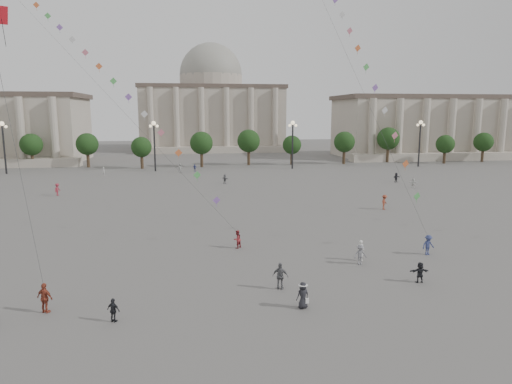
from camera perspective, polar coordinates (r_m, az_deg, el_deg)
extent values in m
plane|color=#595654|center=(32.54, 5.68, -12.58)|extent=(360.00, 360.00, 0.00)
cube|color=#ACA090|center=(149.05, 25.64, 7.24)|extent=(80.00, 22.00, 16.00)
cube|color=#51433B|center=(149.05, 25.89, 10.54)|extent=(81.60, 22.44, 1.20)
cube|color=#ACA090|center=(138.81, 28.38, 4.00)|extent=(84.00, 4.00, 2.00)
cube|color=#ACA090|center=(159.36, -5.55, 8.99)|extent=(46.00, 30.00, 20.00)
cube|color=#51433B|center=(159.55, -5.61, 12.80)|extent=(46.92, 30.60, 1.20)
cube|color=#ACA090|center=(142.82, -5.17, 5.28)|extent=(48.30, 4.00, 2.00)
cylinder|color=#ACA090|center=(159.66, -5.63, 13.48)|extent=(21.00, 21.00, 5.00)
sphere|color=gray|center=(159.83, -5.64, 14.38)|extent=(21.00, 21.00, 21.00)
cylinder|color=#36251B|center=(113.14, -25.97, 3.50)|extent=(0.70, 0.70, 3.52)
sphere|color=black|center=(112.85, -26.11, 5.36)|extent=(5.12, 5.12, 5.12)
cylinder|color=#36251B|center=(110.06, -20.01, 3.75)|extent=(0.70, 0.70, 3.52)
sphere|color=black|center=(109.76, -20.12, 5.66)|extent=(5.12, 5.12, 5.12)
cylinder|color=#36251B|center=(108.22, -13.77, 3.97)|extent=(0.70, 0.70, 3.52)
sphere|color=black|center=(107.92, -13.85, 5.91)|extent=(5.12, 5.12, 5.12)
cylinder|color=#36251B|center=(107.71, -7.39, 4.15)|extent=(0.70, 0.70, 3.52)
sphere|color=black|center=(107.40, -7.43, 6.10)|extent=(5.12, 5.12, 5.12)
cylinder|color=#36251B|center=(108.52, -1.02, 4.27)|extent=(0.70, 0.70, 3.52)
sphere|color=black|center=(108.22, -1.03, 6.21)|extent=(5.12, 5.12, 5.12)
cylinder|color=#36251B|center=(110.64, 5.17, 4.34)|extent=(0.70, 0.70, 3.52)
sphere|color=black|center=(110.34, 5.20, 6.24)|extent=(5.12, 5.12, 5.12)
cylinder|color=#36251B|center=(113.99, 11.07, 4.36)|extent=(0.70, 0.70, 3.52)
sphere|color=black|center=(113.70, 11.13, 6.20)|extent=(5.12, 5.12, 5.12)
cylinder|color=#36251B|center=(118.46, 16.58, 4.33)|extent=(0.70, 0.70, 3.52)
sphere|color=black|center=(118.19, 16.67, 6.11)|extent=(5.12, 5.12, 5.12)
cylinder|color=#36251B|center=(123.94, 21.64, 4.28)|extent=(0.70, 0.70, 3.52)
sphere|color=black|center=(123.68, 21.75, 5.97)|extent=(5.12, 5.12, 5.12)
cylinder|color=#36251B|center=(130.30, 26.25, 4.20)|extent=(0.70, 0.70, 3.52)
sphere|color=black|center=(130.05, 26.37, 5.81)|extent=(5.12, 5.12, 5.12)
cylinder|color=#262628|center=(106.34, -28.94, 4.67)|extent=(0.36, 0.36, 10.00)
sphere|color=#FFE5B2|center=(106.10, -29.18, 7.47)|extent=(0.90, 0.90, 0.90)
sphere|color=#FFE5B2|center=(105.87, -28.80, 7.17)|extent=(0.60, 0.60, 0.60)
cylinder|color=#262628|center=(99.74, -12.56, 5.41)|extent=(0.36, 0.36, 10.00)
sphere|color=#FFE5B2|center=(99.49, -12.67, 8.39)|extent=(0.90, 0.90, 0.90)
sphere|color=#FFE5B2|center=(99.56, -13.07, 8.03)|extent=(0.60, 0.60, 0.60)
sphere|color=#FFE5B2|center=(99.45, -12.25, 8.06)|extent=(0.60, 0.60, 0.60)
cylinder|color=#262628|center=(101.92, 4.58, 5.70)|extent=(0.36, 0.36, 10.00)
sphere|color=#FFE5B2|center=(101.68, 4.62, 8.62)|extent=(0.90, 0.90, 0.90)
sphere|color=#FFE5B2|center=(101.54, 4.23, 8.29)|extent=(0.60, 0.60, 0.60)
sphere|color=#FFE5B2|center=(101.85, 5.01, 8.28)|extent=(0.60, 0.60, 0.60)
cylinder|color=#262628|center=(112.38, 19.75, 5.54)|extent=(0.36, 0.36, 10.00)
sphere|color=#FFE5B2|center=(112.15, 19.91, 8.19)|extent=(0.90, 0.90, 0.90)
sphere|color=#FFE5B2|center=(111.84, 19.57, 7.90)|extent=(0.60, 0.60, 0.60)
sphere|color=#FFE5B2|center=(112.50, 20.21, 7.87)|extent=(0.60, 0.60, 0.60)
imported|color=navy|center=(97.86, -7.66, 3.00)|extent=(1.02, 0.73, 1.61)
imported|color=maroon|center=(75.27, -23.56, 0.29)|extent=(1.05, 1.36, 1.86)
imported|color=black|center=(36.26, 19.81, -9.43)|extent=(1.46, 0.52, 1.56)
imported|color=beige|center=(97.12, -9.50, 2.98)|extent=(1.80, 1.30, 1.87)
imported|color=slate|center=(38.97, 12.91, -7.63)|extent=(1.17, 0.78, 1.69)
imported|color=silver|center=(80.54, 19.05, 1.07)|extent=(1.58, 0.90, 1.62)
imported|color=brown|center=(61.33, 15.76, -1.23)|extent=(1.38, 1.41, 1.94)
imported|color=black|center=(86.01, 17.12, 1.75)|extent=(1.67, 1.11, 1.73)
imported|color=silver|center=(96.53, -18.48, 2.49)|extent=(0.65, 0.71, 1.63)
imported|color=slate|center=(80.84, -3.91, 1.64)|extent=(1.38, 1.46, 1.65)
imported|color=white|center=(39.97, 12.93, -7.11)|extent=(0.77, 0.76, 1.79)
imported|color=brown|center=(32.12, -24.88, -11.93)|extent=(1.23, 0.95, 1.95)
imported|color=black|center=(29.46, -17.39, -13.93)|extent=(0.93, 0.74, 1.48)
imported|color=#5B5B5F|center=(32.93, 3.07, -10.45)|extent=(1.23, 0.89, 1.94)
imported|color=maroon|center=(42.47, -2.37, -5.92)|extent=(1.04, 1.03, 1.69)
imported|color=navy|center=(43.22, 20.72, -6.21)|extent=(1.27, 0.88, 1.80)
imported|color=black|center=(30.09, 5.88, -12.73)|extent=(0.97, 0.77, 1.73)
cone|color=white|center=(29.81, 5.90, -11.39)|extent=(0.52, 0.52, 0.14)
cylinder|color=white|center=(29.83, 5.90, -11.50)|extent=(0.60, 0.60, 0.02)
cube|color=white|center=(30.14, 6.41, -13.35)|extent=(0.22, 0.10, 0.35)
cylinder|color=#3F3F3F|center=(31.64, -27.77, 4.30)|extent=(0.02, 0.02, 17.08)
cylinder|color=#3F3F3F|center=(62.59, -23.20, 16.52)|extent=(0.02, 0.02, 66.74)
cube|color=#8658B0|center=(43.27, -4.95, -1.03)|extent=(0.76, 0.25, 0.76)
cube|color=#51B055|center=(44.61, -7.38, 2.12)|extent=(0.76, 0.25, 0.76)
cube|color=#D76432|center=(46.16, -9.66, 4.86)|extent=(0.76, 0.25, 0.76)
cube|color=#C7697C|center=(47.89, -11.79, 7.29)|extent=(0.76, 0.25, 0.76)
cube|color=silver|center=(49.75, -13.79, 9.45)|extent=(0.76, 0.25, 0.76)
cube|color=#8658B0|center=(51.73, -15.66, 11.37)|extent=(0.76, 0.25, 0.76)
cube|color=#51B055|center=(53.81, -17.41, 13.10)|extent=(0.76, 0.25, 0.76)
cube|color=#D76432|center=(55.98, -19.04, 14.64)|extent=(0.76, 0.25, 0.76)
cube|color=#C7697C|center=(58.23, -20.57, 16.02)|extent=(0.76, 0.25, 0.76)
cube|color=silver|center=(60.53, -22.00, 17.27)|extent=(0.76, 0.25, 0.76)
cube|color=#8658B0|center=(62.89, -23.34, 18.39)|extent=(0.76, 0.25, 0.76)
cube|color=#51B055|center=(65.30, -24.59, 19.40)|extent=(0.76, 0.25, 0.76)
cube|color=#D76432|center=(67.75, -25.77, 20.32)|extent=(0.76, 0.25, 0.76)
cube|color=#51B055|center=(43.89, 19.48, -0.50)|extent=(0.76, 0.25, 0.76)
cube|color=#D76432|center=(45.11, 18.20, 3.38)|extent=(0.76, 0.25, 0.76)
cube|color=#C7697C|center=(46.56, 16.97, 6.77)|extent=(0.76, 0.25, 0.76)
cube|color=silver|center=(48.19, 15.80, 9.79)|extent=(0.76, 0.25, 0.76)
cube|color=#8658B0|center=(49.95, 14.68, 12.51)|extent=(0.76, 0.25, 0.76)
cube|color=#51B055|center=(51.82, 13.62, 14.95)|extent=(0.76, 0.25, 0.76)
cube|color=#D76432|center=(53.80, 12.61, 17.15)|extent=(0.76, 0.25, 0.76)
cube|color=#C7697C|center=(55.85, 11.65, 19.14)|extent=(0.76, 0.25, 0.76)
cube|color=silver|center=(57.97, 10.73, 20.94)|extent=(0.76, 0.25, 0.76)
cube|color=#8658B0|center=(60.15, 9.86, 22.58)|extent=(0.76, 0.25, 0.76)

